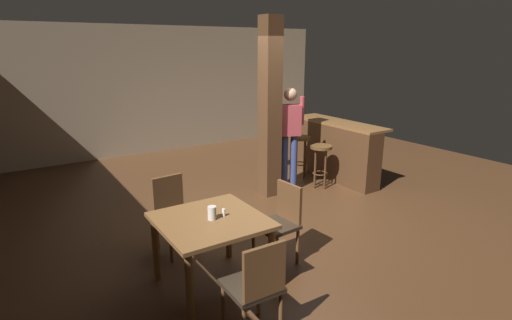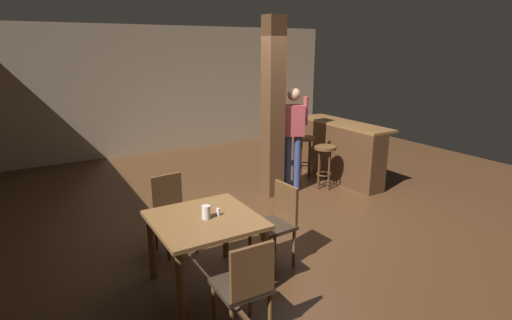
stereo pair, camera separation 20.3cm
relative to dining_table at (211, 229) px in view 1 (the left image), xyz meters
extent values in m
plane|color=#422816|center=(1.73, 1.11, -0.63)|extent=(10.80, 10.80, 0.00)
cube|color=gray|center=(1.73, 5.61, 0.77)|extent=(8.00, 0.10, 2.80)
cube|color=#4C301C|center=(1.99, 1.87, 0.77)|extent=(0.28, 0.28, 2.80)
cube|color=brown|center=(0.00, 0.00, 0.10)|extent=(0.99, 0.99, 0.04)
cylinder|color=brown|center=(0.43, 0.43, -0.28)|extent=(0.07, 0.07, 0.70)
cylinder|color=brown|center=(-0.43, 0.43, -0.28)|extent=(0.07, 0.07, 0.70)
cylinder|color=brown|center=(0.43, -0.43, -0.28)|extent=(0.07, 0.07, 0.70)
cylinder|color=brown|center=(-0.43, -0.43, -0.28)|extent=(0.07, 0.07, 0.70)
cube|color=#2D2319|center=(-0.03, -0.80, -0.18)|extent=(0.43, 0.43, 0.04)
cube|color=brown|center=(-0.04, -0.99, 0.05)|extent=(0.38, 0.04, 0.45)
cylinder|color=brown|center=(-0.21, -0.62, -0.40)|extent=(0.04, 0.04, 0.43)
cylinder|color=brown|center=(0.14, -0.62, -0.40)|extent=(0.04, 0.04, 0.43)
cylinder|color=brown|center=(0.14, -0.97, -0.40)|extent=(0.04, 0.04, 0.43)
cube|color=#2D2319|center=(-0.03, 0.84, -0.18)|extent=(0.46, 0.46, 0.04)
cube|color=brown|center=(-0.05, 1.03, 0.05)|extent=(0.38, 0.07, 0.45)
cylinder|color=brown|center=(0.16, 0.68, -0.40)|extent=(0.04, 0.04, 0.43)
cylinder|color=brown|center=(-0.18, 0.65, -0.40)|extent=(0.04, 0.04, 0.43)
cylinder|color=brown|center=(0.13, 1.03, -0.40)|extent=(0.04, 0.04, 0.43)
cylinder|color=brown|center=(-0.22, 1.00, -0.40)|extent=(0.04, 0.04, 0.43)
cube|color=#2D2319|center=(0.80, 0.03, -0.18)|extent=(0.45, 0.45, 0.04)
cube|color=brown|center=(0.99, 0.04, 0.05)|extent=(0.06, 0.38, 0.45)
cylinder|color=brown|center=(0.64, -0.16, -0.40)|extent=(0.04, 0.04, 0.43)
cylinder|color=brown|center=(0.61, 0.19, -0.40)|extent=(0.04, 0.04, 0.43)
cylinder|color=brown|center=(0.99, -0.13, -0.40)|extent=(0.04, 0.04, 0.43)
cylinder|color=brown|center=(0.96, 0.22, -0.40)|extent=(0.04, 0.04, 0.43)
cylinder|color=beige|center=(0.01, -0.02, 0.18)|extent=(0.08, 0.08, 0.13)
cylinder|color=silver|center=(0.14, -0.02, 0.15)|extent=(0.03, 0.03, 0.08)
cube|color=maroon|center=(2.37, 1.84, 0.57)|extent=(0.39, 0.32, 0.50)
sphere|color=#997056|center=(2.37, 1.84, 0.99)|extent=(0.28, 0.28, 0.21)
cylinder|color=navy|center=(2.44, 1.80, -0.15)|extent=(0.16, 0.16, 0.95)
cylinder|color=navy|center=(2.29, 1.87, -0.15)|extent=(0.16, 0.16, 0.95)
cylinder|color=maroon|center=(2.54, 1.76, 0.72)|extent=(0.11, 0.11, 0.46)
cylinder|color=maroon|center=(2.19, 1.92, 0.72)|extent=(0.11, 0.11, 0.46)
cube|color=brown|center=(3.56, 1.93, 0.39)|extent=(0.56, 1.95, 0.04)
cube|color=#422816|center=(3.46, 1.93, -0.13)|extent=(0.36, 1.95, 1.00)
cylinder|color=#4C3319|center=(2.91, 1.65, 0.09)|extent=(0.37, 0.37, 0.05)
torus|color=#422816|center=(2.91, 1.65, -0.37)|extent=(0.26, 0.26, 0.02)
cylinder|color=#422816|center=(2.91, 1.77, -0.28)|extent=(0.03, 0.03, 0.69)
cylinder|color=#422816|center=(2.91, 1.53, -0.28)|extent=(0.03, 0.03, 0.69)
cylinder|color=#422816|center=(3.03, 1.65, -0.28)|extent=(0.03, 0.03, 0.69)
cylinder|color=#422816|center=(2.79, 1.65, -0.28)|extent=(0.03, 0.03, 0.69)
cylinder|color=#4C3319|center=(2.96, 2.27, 0.12)|extent=(0.35, 0.35, 0.05)
torus|color=#382114|center=(2.96, 2.27, -0.36)|extent=(0.25, 0.25, 0.02)
cylinder|color=#382114|center=(2.96, 2.38, -0.26)|extent=(0.03, 0.03, 0.73)
cylinder|color=#382114|center=(2.96, 2.15, -0.26)|extent=(0.03, 0.03, 0.73)
cylinder|color=#382114|center=(3.08, 2.27, -0.26)|extent=(0.03, 0.03, 0.73)
cylinder|color=#382114|center=(2.85, 2.27, -0.26)|extent=(0.03, 0.03, 0.73)
cylinder|color=#4C3319|center=(2.81, 3.00, 0.07)|extent=(0.33, 0.33, 0.05)
torus|color=#422816|center=(2.81, 3.00, -0.38)|extent=(0.23, 0.23, 0.02)
cylinder|color=#422816|center=(2.81, 3.11, -0.29)|extent=(0.03, 0.03, 0.68)
cylinder|color=#422816|center=(2.81, 2.89, -0.29)|extent=(0.03, 0.03, 0.68)
cylinder|color=#422816|center=(2.92, 3.00, -0.29)|extent=(0.03, 0.03, 0.68)
cylinder|color=#422816|center=(2.70, 3.00, -0.29)|extent=(0.03, 0.03, 0.68)
camera|label=1|loc=(-1.56, -3.23, 1.72)|focal=28.00mm
camera|label=2|loc=(-1.39, -3.34, 1.72)|focal=28.00mm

